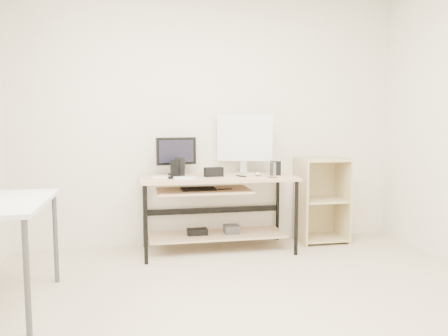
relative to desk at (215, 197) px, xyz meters
name	(u,v)px	position (x,y,z in m)	size (l,w,h in m)	color
room	(244,115)	(-0.11, -1.62, 0.78)	(4.01, 4.01, 2.62)	beige
desk	(215,197)	(0.00, 0.00, 0.00)	(1.50, 0.65, 0.75)	#D1AE84
side_table	(0,213)	(-1.65, -1.06, 0.13)	(0.60, 1.00, 0.75)	white
shelf_unit	(320,199)	(1.18, 0.16, -0.09)	(0.50, 0.40, 0.90)	#D2BD83
black_monitor	(176,153)	(-0.36, 0.17, 0.43)	(0.41, 0.17, 0.38)	black
white_imac	(245,139)	(0.34, 0.18, 0.56)	(0.56, 0.22, 0.60)	silver
keyboard	(175,177)	(-0.40, -0.07, 0.22)	(0.41, 0.11, 0.01)	white
mouse	(258,174)	(0.42, -0.06, 0.23)	(0.07, 0.11, 0.04)	#B6B6BB
center_speaker	(214,172)	(-0.02, -0.03, 0.26)	(0.18, 0.08, 0.09)	black
speaker_left	(180,167)	(-0.34, -0.01, 0.31)	(0.11, 0.11, 0.19)	black
speaker_right	(275,168)	(0.61, -0.02, 0.28)	(0.11, 0.11, 0.14)	black
audio_controller	(175,169)	(-0.39, -0.04, 0.30)	(0.08, 0.05, 0.17)	black
volume_puck	(171,178)	(-0.44, -0.12, 0.22)	(0.05, 0.05, 0.02)	black
smartphone	(241,176)	(0.24, -0.07, 0.22)	(0.06, 0.12, 0.01)	black
coaster	(272,177)	(0.51, -0.24, 0.21)	(0.09, 0.09, 0.01)	olive
drinking_glass	(272,170)	(0.51, -0.24, 0.29)	(0.07, 0.07, 0.14)	white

